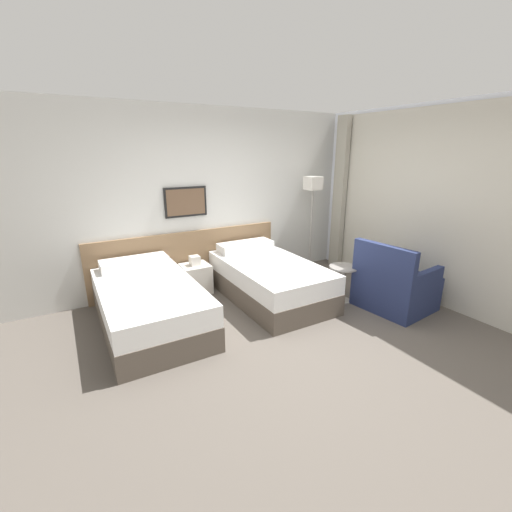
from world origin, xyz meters
TOP-DOWN VIEW (x-y plane):
  - ground_plane at (0.00, 0.00)m, footprint 16.00×16.00m
  - wall_headboard at (-0.04, 2.12)m, footprint 10.00×0.10m
  - wall_window at (2.31, -0.10)m, footprint 0.21×4.59m
  - bed_near_door at (-1.38, 1.10)m, footprint 1.10×1.93m
  - bed_near_window at (0.33, 1.10)m, footprint 1.10×1.93m
  - nightstand at (-0.53, 1.82)m, footprint 0.41×0.39m
  - floor_lamp at (1.57, 1.72)m, footprint 0.24×0.24m
  - side_table at (1.18, 0.47)m, footprint 0.40×0.40m
  - armchair at (1.63, -0.04)m, footprint 0.91×0.95m

SIDE VIEW (x-z plane):
  - ground_plane at x=0.00m, z-range 0.00..0.00m
  - nightstand at x=-0.53m, z-range -0.06..0.52m
  - bed_near_door at x=-1.38m, z-range -0.06..0.62m
  - bed_near_window at x=0.33m, z-range -0.06..0.62m
  - armchair at x=1.63m, z-range -0.17..0.77m
  - side_table at x=1.18m, z-range 0.10..0.62m
  - wall_headboard at x=-0.04m, z-range -0.06..2.64m
  - wall_window at x=2.31m, z-range -0.01..2.69m
  - floor_lamp at x=1.57m, z-range 0.56..2.23m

